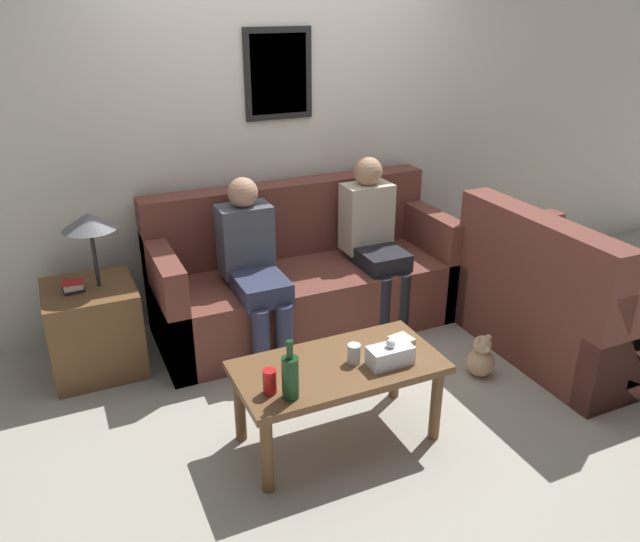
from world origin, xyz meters
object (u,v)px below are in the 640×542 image
couch_side (560,305)px  drinking_glass (354,354)px  couch_main (303,279)px  teddy_bear (481,358)px  wine_bottle (290,376)px  coffee_table (338,375)px  person_left (253,262)px  person_right (373,235)px

couch_side → drinking_glass: 1.65m
couch_main → teddy_bear: 1.34m
wine_bottle → teddy_bear: (1.41, 0.35, -0.46)m
wine_bottle → drinking_glass: (0.41, 0.15, -0.06)m
coffee_table → person_left: bearing=94.5°
couch_side → person_right: bearing=43.2°
wine_bottle → person_right: 1.74m
person_right → teddy_bear: person_right is taller
couch_side → wine_bottle: bearing=100.4°
coffee_table → wine_bottle: bearing=-153.4°
coffee_table → drinking_glass: size_ratio=10.42×
person_left → person_right: 0.91m
couch_side → teddy_bear: (-0.62, -0.03, -0.22)m
coffee_table → person_right: bearing=54.1°
wine_bottle → couch_main: bearing=64.9°
couch_side → person_left: 2.01m
person_left → couch_side: bearing=-26.1°
wine_bottle → teddy_bear: bearing=13.8°
couch_side → person_right: person_right is taller
couch_side → teddy_bear: size_ratio=4.68×
coffee_table → wine_bottle: wine_bottle is taller
teddy_bear → couch_main: bearing=123.7°
drinking_glass → person_left: person_left is taller
person_left → person_right: person_right is taller
coffee_table → person_right: person_right is taller
wine_bottle → person_right: size_ratio=0.26×
person_left → teddy_bear: 1.56m
drinking_glass → coffee_table: bearing=166.5°
coffee_table → person_right: 1.43m
couch_main → teddy_bear: size_ratio=7.54×
drinking_glass → person_right: person_right is taller
person_right → teddy_bear: size_ratio=4.25×
couch_side → person_left: (-1.79, 0.87, 0.28)m
wine_bottle → person_right: bearing=48.5°
wine_bottle → couch_side: bearing=10.4°
teddy_bear → couch_side: bearing=2.4°
drinking_glass → person_left: 1.12m
person_right → wine_bottle: bearing=-131.5°
couch_side → drinking_glass: size_ratio=12.72×
person_right → teddy_bear: bearing=-75.2°
drinking_glass → teddy_bear: bearing=11.3°
couch_main → coffee_table: size_ratio=1.96×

